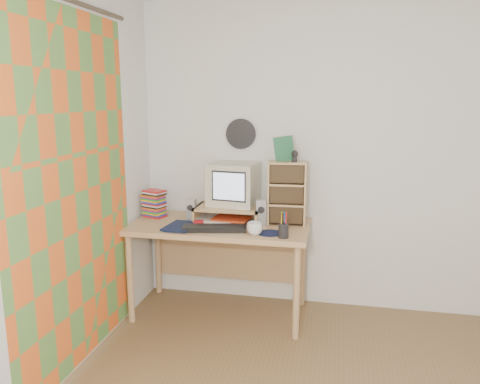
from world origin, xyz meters
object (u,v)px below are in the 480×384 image
at_px(cd_rack, 287,193).
at_px(mug, 255,229).
at_px(desk, 221,238).
at_px(crt_monitor, 232,185).
at_px(keyboard, 214,228).
at_px(diary, 168,224).
at_px(dvd_stack, 154,203).

bearing_deg(cd_rack, mug, -122.09).
distance_m(desk, cd_rack, 0.64).
bearing_deg(mug, crt_monitor, 123.25).
bearing_deg(cd_rack, keyboard, -152.80).
xyz_separation_m(mug, diary, (-0.69, 0.07, -0.02)).
relative_size(keyboard, mug, 4.13).
height_order(crt_monitor, mug, crt_monitor).
bearing_deg(keyboard, dvd_stack, 142.09).
distance_m(crt_monitor, keyboard, 0.43).
distance_m(desk, mug, 0.47).
xyz_separation_m(crt_monitor, keyboard, (-0.07, -0.33, -0.27)).
height_order(desk, dvd_stack, dvd_stack).
bearing_deg(crt_monitor, dvd_stack, -169.48).
xyz_separation_m(desk, dvd_stack, (-0.59, 0.05, 0.25)).
bearing_deg(diary, crt_monitor, 41.06).
relative_size(desk, crt_monitor, 3.92).
bearing_deg(crt_monitor, cd_rack, 3.39).
relative_size(keyboard, cd_rack, 0.96).
bearing_deg(dvd_stack, keyboard, -6.72).
height_order(crt_monitor, dvd_stack, crt_monitor).
relative_size(desk, diary, 5.46).
xyz_separation_m(keyboard, dvd_stack, (-0.60, 0.30, 0.10)).
relative_size(desk, keyboard, 2.95).
bearing_deg(dvd_stack, desk, 14.56).
bearing_deg(desk, keyboard, -88.12).
xyz_separation_m(crt_monitor, cd_rack, (0.44, -0.03, -0.04)).
bearing_deg(keyboard, diary, 165.59).
relative_size(cd_rack, diary, 1.92).
distance_m(crt_monitor, dvd_stack, 0.68).
xyz_separation_m(keyboard, diary, (-0.37, 0.02, 0.01)).
relative_size(dvd_stack, mug, 2.07).
distance_m(dvd_stack, cd_rack, 1.11).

